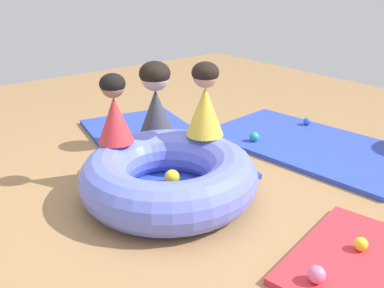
{
  "coord_description": "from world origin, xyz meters",
  "views": [
    {
      "loc": [
        1.98,
        -1.4,
        1.46
      ],
      "look_at": [
        -0.12,
        0.28,
        0.35
      ],
      "focal_mm": 39.73,
      "sensor_mm": 36.0,
      "label": 1
    }
  ],
  "objects_px": {
    "child_in_yellow": "(205,100)",
    "adult_seated": "(156,105)",
    "play_ball_yellow_second": "(172,177)",
    "child_in_red": "(114,109)",
    "inflatable_cushion": "(169,176)",
    "play_ball_green": "(183,143)",
    "play_ball_pink": "(317,274)",
    "play_ball_blue": "(307,121)",
    "play_ball_yellow": "(361,244)",
    "play_ball_teal": "(254,137)"
  },
  "relations": [
    {
      "from": "child_in_yellow",
      "to": "adult_seated",
      "type": "bearing_deg",
      "value": -153.97
    },
    {
      "from": "adult_seated",
      "to": "play_ball_yellow_second",
      "type": "bearing_deg",
      "value": 143.9
    },
    {
      "from": "play_ball_yellow_second",
      "to": "child_in_red",
      "type": "bearing_deg",
      "value": -141.66
    },
    {
      "from": "inflatable_cushion",
      "to": "child_in_red",
      "type": "height_order",
      "value": "child_in_red"
    },
    {
      "from": "play_ball_green",
      "to": "play_ball_pink",
      "type": "bearing_deg",
      "value": -16.39
    },
    {
      "from": "play_ball_blue",
      "to": "play_ball_yellow",
      "type": "bearing_deg",
      "value": -44.59
    },
    {
      "from": "child_in_yellow",
      "to": "play_ball_green",
      "type": "distance_m",
      "value": 0.67
    },
    {
      "from": "play_ball_yellow",
      "to": "play_ball_pink",
      "type": "bearing_deg",
      "value": -89.16
    },
    {
      "from": "play_ball_yellow",
      "to": "play_ball_teal",
      "type": "relative_size",
      "value": 0.89
    },
    {
      "from": "child_in_yellow",
      "to": "play_ball_blue",
      "type": "height_order",
      "value": "child_in_yellow"
    },
    {
      "from": "play_ball_green",
      "to": "play_ball_teal",
      "type": "height_order",
      "value": "play_ball_green"
    },
    {
      "from": "child_in_red",
      "to": "play_ball_blue",
      "type": "distance_m",
      "value": 2.08
    },
    {
      "from": "play_ball_blue",
      "to": "play_ball_yellow_second",
      "type": "relative_size",
      "value": 0.68
    },
    {
      "from": "adult_seated",
      "to": "play_ball_pink",
      "type": "xyz_separation_m",
      "value": [
        1.98,
        -0.4,
        -0.31
      ]
    },
    {
      "from": "play_ball_yellow",
      "to": "play_ball_yellow_second",
      "type": "bearing_deg",
      "value": -164.58
    },
    {
      "from": "inflatable_cushion",
      "to": "play_ball_green",
      "type": "bearing_deg",
      "value": 135.37
    },
    {
      "from": "child_in_yellow",
      "to": "child_in_red",
      "type": "height_order",
      "value": "child_in_yellow"
    },
    {
      "from": "adult_seated",
      "to": "play_ball_blue",
      "type": "distance_m",
      "value": 1.55
    },
    {
      "from": "play_ball_yellow_second",
      "to": "play_ball_yellow",
      "type": "bearing_deg",
      "value": 15.42
    },
    {
      "from": "inflatable_cushion",
      "to": "play_ball_blue",
      "type": "bearing_deg",
      "value": 98.13
    },
    {
      "from": "play_ball_pink",
      "to": "play_ball_yellow_second",
      "type": "xyz_separation_m",
      "value": [
        -1.27,
        0.05,
        0.01
      ]
    },
    {
      "from": "adult_seated",
      "to": "play_ball_green",
      "type": "distance_m",
      "value": 0.4
    },
    {
      "from": "child_in_yellow",
      "to": "play_ball_yellow_second",
      "type": "bearing_deg",
      "value": -55.91
    },
    {
      "from": "play_ball_blue",
      "to": "inflatable_cushion",
      "type": "bearing_deg",
      "value": -81.87
    },
    {
      "from": "play_ball_yellow_second",
      "to": "play_ball_pink",
      "type": "bearing_deg",
      "value": -2.45
    },
    {
      "from": "child_in_red",
      "to": "play_ball_yellow_second",
      "type": "bearing_deg",
      "value": 106.14
    },
    {
      "from": "play_ball_yellow",
      "to": "play_ball_pink",
      "type": "distance_m",
      "value": 0.4
    },
    {
      "from": "child_in_yellow",
      "to": "child_in_red",
      "type": "bearing_deg",
      "value": -87.99
    },
    {
      "from": "inflatable_cushion",
      "to": "play_ball_teal",
      "type": "relative_size",
      "value": 14.1
    },
    {
      "from": "adult_seated",
      "to": "play_ball_pink",
      "type": "bearing_deg",
      "value": 158.69
    },
    {
      "from": "inflatable_cushion",
      "to": "play_ball_blue",
      "type": "height_order",
      "value": "inflatable_cushion"
    },
    {
      "from": "play_ball_yellow",
      "to": "play_ball_teal",
      "type": "distance_m",
      "value": 1.63
    },
    {
      "from": "play_ball_yellow",
      "to": "child_in_red",
      "type": "bearing_deg",
      "value": -159.25
    },
    {
      "from": "child_in_yellow",
      "to": "play_ball_teal",
      "type": "xyz_separation_m",
      "value": [
        -0.17,
        0.72,
        -0.51
      ]
    },
    {
      "from": "inflatable_cushion",
      "to": "play_ball_teal",
      "type": "xyz_separation_m",
      "value": [
        -0.29,
        1.14,
        -0.08
      ]
    },
    {
      "from": "play_ball_green",
      "to": "play_ball_yellow_second",
      "type": "height_order",
      "value": "play_ball_green"
    },
    {
      "from": "child_in_red",
      "to": "play_ball_yellow",
      "type": "relative_size",
      "value": 6.42
    },
    {
      "from": "play_ball_yellow",
      "to": "play_ball_blue",
      "type": "xyz_separation_m",
      "value": [
        -1.44,
        1.42,
        -0.0
      ]
    },
    {
      "from": "play_ball_yellow",
      "to": "play_ball_teal",
      "type": "height_order",
      "value": "play_ball_teal"
    },
    {
      "from": "play_ball_pink",
      "to": "play_ball_teal",
      "type": "bearing_deg",
      "value": 143.13
    },
    {
      "from": "play_ball_teal",
      "to": "child_in_yellow",
      "type": "bearing_deg",
      "value": -76.92
    },
    {
      "from": "inflatable_cushion",
      "to": "play_ball_pink",
      "type": "bearing_deg",
      "value": 1.65
    },
    {
      "from": "adult_seated",
      "to": "play_ball_blue",
      "type": "height_order",
      "value": "adult_seated"
    },
    {
      "from": "play_ball_pink",
      "to": "play_ball_blue",
      "type": "bearing_deg",
      "value": 128.44
    },
    {
      "from": "play_ball_blue",
      "to": "play_ball_green",
      "type": "xyz_separation_m",
      "value": [
        -0.29,
        -1.31,
        0.02
      ]
    },
    {
      "from": "play_ball_blue",
      "to": "play_ball_teal",
      "type": "relative_size",
      "value": 0.86
    },
    {
      "from": "play_ball_pink",
      "to": "play_ball_green",
      "type": "xyz_separation_m",
      "value": [
        -1.73,
        0.51,
        0.01
      ]
    },
    {
      "from": "inflatable_cushion",
      "to": "play_ball_yellow_second",
      "type": "relative_size",
      "value": 11.09
    },
    {
      "from": "inflatable_cushion",
      "to": "play_ball_green",
      "type": "height_order",
      "value": "inflatable_cushion"
    },
    {
      "from": "child_in_yellow",
      "to": "play_ball_pink",
      "type": "distance_m",
      "value": 1.45
    }
  ]
}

